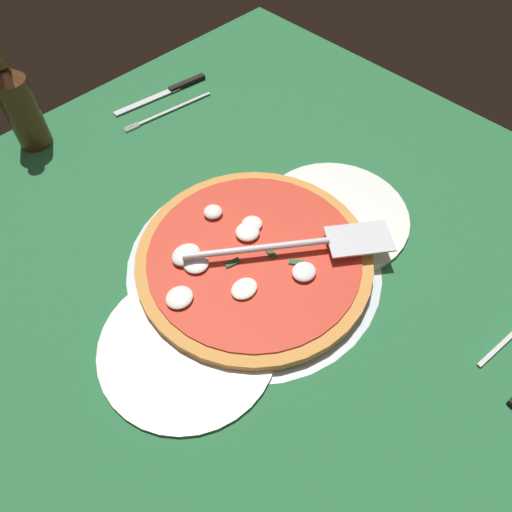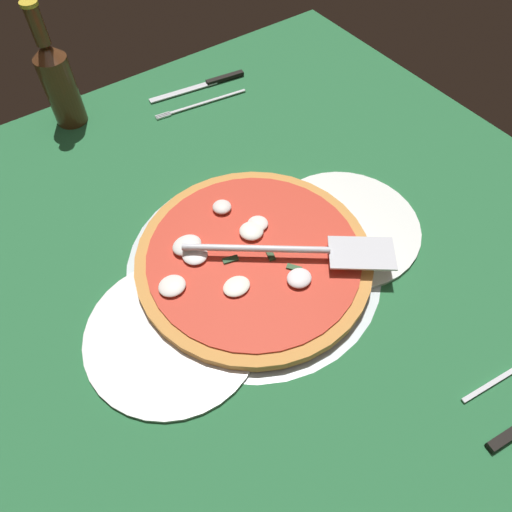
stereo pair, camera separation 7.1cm
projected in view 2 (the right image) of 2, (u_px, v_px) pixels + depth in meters
The scene contains 8 objects.
ground_plane at pixel (260, 273), 71.90cm from camera, with size 113.26×113.26×0.80cm, color #276739.
pizza_pan at pixel (256, 261), 72.15cm from camera, with size 38.65×38.65×0.81cm, color silver.
dinner_plate_left at pixel (173, 334), 64.83cm from camera, with size 24.19×24.19×1.00cm, color white.
dinner_plate_right at pixel (344, 227), 76.11cm from camera, with size 24.21×24.21×1.00cm, color white.
pizza at pixel (254, 256), 71.03cm from camera, with size 35.53×35.53×3.26cm.
pizza_server at pixel (302, 251), 68.34cm from camera, with size 26.89×21.36×1.00cm.
place_setting_far at pixel (204, 95), 97.08cm from camera, with size 22.43×14.71×1.40cm.
beer_bottle at pixel (58, 81), 85.34cm from camera, with size 5.85×5.85×23.04cm.
Camera 2 is at (-23.79, -32.64, 59.13)cm, focal length 33.14 mm.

